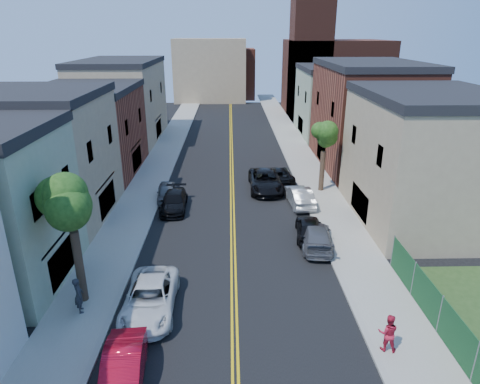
{
  "coord_description": "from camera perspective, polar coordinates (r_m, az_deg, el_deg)",
  "views": [
    {
      "loc": [
        -0.14,
        -4.9,
        13.4
      ],
      "look_at": [
        0.58,
        24.78,
        2.0
      ],
      "focal_mm": 31.52,
      "sensor_mm": 36.0,
      "label": 1
    }
  ],
  "objects": [
    {
      "name": "bldg_right_brick",
      "position": [
        45.94,
        16.81,
        9.59
      ],
      "size": [
        9.0,
        14.0,
        10.0
      ],
      "primitive_type": "cube",
      "color": "brown",
      "rests_on": "ground"
    },
    {
      "name": "sidewalk_right",
      "position": [
        47.52,
        8.44,
        4.49
      ],
      "size": [
        3.2,
        100.0,
        0.15
      ],
      "primitive_type": "cube",
      "color": "gray",
      "rests_on": "ground"
    },
    {
      "name": "bldg_left_brick",
      "position": [
        44.2,
        -19.8,
        7.49
      ],
      "size": [
        9.0,
        12.0,
        8.0
      ],
      "primitive_type": "cube",
      "color": "brown",
      "rests_on": "ground"
    },
    {
      "name": "black_car_left",
      "position": [
        33.92,
        -8.92,
        -1.25
      ],
      "size": [
        2.06,
        4.85,
        1.4
      ],
      "primitive_type": "imported",
      "rotation": [
        0.0,
        0.0,
        0.02
      ],
      "color": "black",
      "rests_on": "ground"
    },
    {
      "name": "grey_car_right",
      "position": [
        28.35,
        10.3,
        -5.94
      ],
      "size": [
        2.53,
        5.12,
        1.43
      ],
      "primitive_type": "imported",
      "rotation": [
        0.0,
        0.0,
        3.03
      ],
      "color": "#53545A",
      "rests_on": "ground"
    },
    {
      "name": "red_sedan",
      "position": [
        18.85,
        -15.57,
        -22.16
      ],
      "size": [
        1.95,
        4.57,
        1.47
      ],
      "primitive_type": "imported",
      "rotation": [
        0.0,
        0.0,
        0.09
      ],
      "color": "#B00B21",
      "rests_on": "ground"
    },
    {
      "name": "backdrop_center",
      "position": [
        91.29,
        -1.34,
        15.72
      ],
      "size": [
        10.0,
        8.0,
        10.0
      ],
      "primitive_type": "cube",
      "color": "brown",
      "rests_on": "ground"
    },
    {
      "name": "bldg_left_tan_near",
      "position": [
        34.14,
        -25.34,
        3.84
      ],
      "size": [
        9.0,
        10.0,
        9.0
      ],
      "primitive_type": "cube",
      "color": "#998466",
      "rests_on": "ground"
    },
    {
      "name": "tree_right_far",
      "position": [
        36.63,
        11.49,
        8.55
      ],
      "size": [
        4.4,
        4.4,
        8.03
      ],
      "color": "#38251C",
      "rests_on": "sidewalk_right"
    },
    {
      "name": "black_car_right",
      "position": [
        29.4,
        9.32,
        -4.82
      ],
      "size": [
        2.18,
        4.45,
        1.46
      ],
      "primitive_type": "imported",
      "rotation": [
        0.0,
        0.0,
        3.03
      ],
      "color": "black",
      "rests_on": "ground"
    },
    {
      "name": "sidewalk_left",
      "position": [
        47.47,
        -10.77,
        4.33
      ],
      "size": [
        3.2,
        100.0,
        0.15
      ],
      "primitive_type": "cube",
      "color": "gray",
      "rests_on": "ground"
    },
    {
      "name": "curb_right",
      "position": [
        47.26,
        6.34,
        4.49
      ],
      "size": [
        0.3,
        100.0,
        0.15
      ],
      "primitive_type": "cube",
      "color": "gray",
      "rests_on": "ground"
    },
    {
      "name": "silver_car_right",
      "position": [
        34.72,
        8.06,
        -0.54
      ],
      "size": [
        2.04,
        4.83,
        1.55
      ],
      "primitive_type": "imported",
      "rotation": [
        0.0,
        0.0,
        3.23
      ],
      "color": "#A0A3A7",
      "rests_on": "ground"
    },
    {
      "name": "pedestrian_right",
      "position": [
        20.46,
        19.39,
        -17.53
      ],
      "size": [
        1.01,
        0.87,
        1.79
      ],
      "primitive_type": "imported",
      "rotation": [
        0.0,
        0.0,
        2.9
      ],
      "color": "#B41B34",
      "rests_on": "sidewalk_right"
    },
    {
      "name": "dark_car_right_far",
      "position": [
        40.15,
        5.38,
        2.4
      ],
      "size": [
        2.62,
        4.88,
        1.3
      ],
      "primitive_type": "imported",
      "rotation": [
        0.0,
        0.0,
        3.24
      ],
      "color": "black",
      "rests_on": "ground"
    },
    {
      "name": "bldg_right_tan",
      "position": [
        33.38,
        23.79,
        3.73
      ],
      "size": [
        9.0,
        12.0,
        9.0
      ],
      "primitive_type": "cube",
      "color": "#998466",
      "rests_on": "ground"
    },
    {
      "name": "church",
      "position": [
        74.09,
        11.93,
        15.81
      ],
      "size": [
        16.2,
        14.2,
        22.6
      ],
      "color": "#4C2319",
      "rests_on": "ground"
    },
    {
      "name": "backdrop_left",
      "position": [
        87.3,
        -4.07,
        16.09
      ],
      "size": [
        14.0,
        8.0,
        12.0
      ],
      "primitive_type": "cube",
      "color": "#998466",
      "rests_on": "ground"
    },
    {
      "name": "white_pickup",
      "position": [
        22.4,
        -12.09,
        -13.87
      ],
      "size": [
        2.63,
        5.54,
        1.53
      ],
      "primitive_type": "imported",
      "rotation": [
        0.0,
        0.0,
        0.02
      ],
      "color": "silver",
      "rests_on": "ground"
    },
    {
      "name": "pedestrian_left",
      "position": [
        23.01,
        -20.99,
        -12.9
      ],
      "size": [
        0.69,
        0.81,
        1.89
      ],
      "primitive_type": "imported",
      "rotation": [
        0.0,
        0.0,
        1.98
      ],
      "color": "#26272E",
      "rests_on": "sidewalk_left"
    },
    {
      "name": "bldg_right_palegrn",
      "position": [
        59.34,
        12.68,
        11.63
      ],
      "size": [
        9.0,
        12.0,
        8.5
      ],
      "primitive_type": "cube",
      "color": "gray",
      "rests_on": "ground"
    },
    {
      "name": "black_suv_lane",
      "position": [
        37.72,
        3.47,
        1.53
      ],
      "size": [
        2.88,
        6.14,
        1.7
      ],
      "primitive_type": "imported",
      "rotation": [
        0.0,
        0.0,
        0.01
      ],
      "color": "black",
      "rests_on": "ground"
    },
    {
      "name": "grey_car_left",
      "position": [
        36.01,
        -9.85,
        -0.0
      ],
      "size": [
        2.04,
        4.15,
        1.36
      ],
      "primitive_type": "imported",
      "rotation": [
        0.0,
        0.0,
        0.11
      ],
      "color": "#575A5F",
      "rests_on": "ground"
    },
    {
      "name": "curb_left",
      "position": [
        47.22,
        -8.66,
        4.37
      ],
      "size": [
        0.3,
        100.0,
        0.15
      ],
      "primitive_type": "cube",
      "color": "gray",
      "rests_on": "ground"
    },
    {
      "name": "bldg_left_tan_far",
      "position": [
        57.28,
        -15.7,
        11.56
      ],
      "size": [
        9.0,
        16.0,
        9.5
      ],
      "primitive_type": "cube",
      "color": "#998466",
      "rests_on": "ground"
    },
    {
      "name": "fence_right",
      "position": [
        21.25,
        27.21,
        -17.07
      ],
      "size": [
        0.04,
        15.0,
        1.9
      ],
      "primitive_type": "cube",
      "color": "#143F1E",
      "rests_on": "sidewalk_right"
    },
    {
      "name": "tree_left_mid",
      "position": [
        21.54,
        -22.36,
        0.92
      ],
      "size": [
        5.2,
        5.2,
        9.29
      ],
      "color": "#38251C",
      "rests_on": "sidewalk_left"
    }
  ]
}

